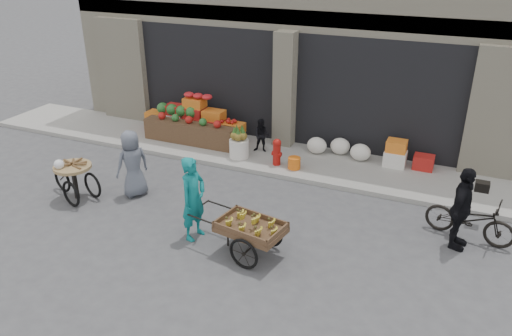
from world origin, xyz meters
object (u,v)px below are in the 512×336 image
at_px(orange_bucket, 294,163).
at_px(vendor_woman, 193,199).
at_px(cyclist, 461,209).
at_px(pineapple_bin, 239,148).
at_px(vendor_grey, 132,164).
at_px(bicycle, 470,219).
at_px(tricycle_cart, 74,176).
at_px(fire_hydrant, 277,151).
at_px(seated_person, 262,136).
at_px(banana_cart, 249,225).

height_order(orange_bucket, vendor_woman, vendor_woman).
bearing_deg(cyclist, pineapple_bin, 80.97).
bearing_deg(vendor_grey, bicycle, 127.30).
bearing_deg(tricycle_cart, fire_hydrant, 58.31).
relative_size(pineapple_bin, vendor_grey, 0.33).
bearing_deg(seated_person, vendor_grey, -128.61).
xyz_separation_m(orange_bucket, vendor_woman, (-0.81, -3.63, 0.60)).
xyz_separation_m(orange_bucket, vendor_grey, (-3.01, -2.62, 0.52)).
xyz_separation_m(pineapple_bin, orange_bucket, (1.60, -0.10, -0.10)).
bearing_deg(bicycle, vendor_woman, 123.58).
bearing_deg(pineapple_bin, vendor_grey, -117.41).
distance_m(seated_person, tricycle_cart, 4.98).
bearing_deg(pineapple_bin, tricycle_cart, -126.69).
xyz_separation_m(seated_person, cyclist, (5.21, -2.61, 0.25)).
bearing_deg(seated_person, cyclist, -36.62).
distance_m(pineapple_bin, vendor_grey, 3.09).
distance_m(banana_cart, tricycle_cart, 4.59).
bearing_deg(vendor_woman, tricycle_cart, 92.72).
height_order(orange_bucket, cyclist, cyclist).
xyz_separation_m(orange_bucket, banana_cart, (0.43, -3.76, 0.36)).
relative_size(orange_bucket, bicycle, 0.19).
bearing_deg(bicycle, cyclist, 164.14).
xyz_separation_m(fire_hydrant, orange_bucket, (0.50, -0.05, -0.23)).
relative_size(tricycle_cart, vendor_grey, 0.92).
xyz_separation_m(vendor_grey, cyclist, (7.02, 0.70, 0.04)).
height_order(banana_cart, bicycle, bicycle).
relative_size(fire_hydrant, vendor_woman, 0.41).
bearing_deg(fire_hydrant, vendor_grey, -133.26).
relative_size(tricycle_cart, cyclist, 0.87).
height_order(fire_hydrant, cyclist, cyclist).
height_order(vendor_woman, vendor_grey, vendor_woman).
relative_size(tricycle_cart, bicycle, 0.85).
bearing_deg(orange_bucket, tricycle_cart, -141.35).
relative_size(fire_hydrant, tricycle_cart, 0.49).
xyz_separation_m(banana_cart, bicycle, (3.79, 2.24, -0.18)).
bearing_deg(vendor_grey, orange_bucket, 159.62).
height_order(pineapple_bin, fire_hydrant, fire_hydrant).
bearing_deg(vendor_woman, orange_bucket, -4.39).
bearing_deg(orange_bucket, pineapple_bin, 176.42).
distance_m(pineapple_bin, seated_person, 0.75).
relative_size(orange_bucket, vendor_woman, 0.18).
distance_m(pineapple_bin, cyclist, 5.98).
xyz_separation_m(fire_hydrant, vendor_woman, (-0.31, -3.68, 0.36)).
bearing_deg(tricycle_cart, cyclist, 25.34).
relative_size(seated_person, vendor_grey, 0.59).
bearing_deg(vendor_woman, seated_person, 13.32).
xyz_separation_m(banana_cart, tricycle_cart, (-4.57, 0.44, -0.07)).
bearing_deg(pineapple_bin, bicycle, -15.51).
distance_m(vendor_grey, cyclist, 7.06).
distance_m(orange_bucket, vendor_grey, 4.02).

